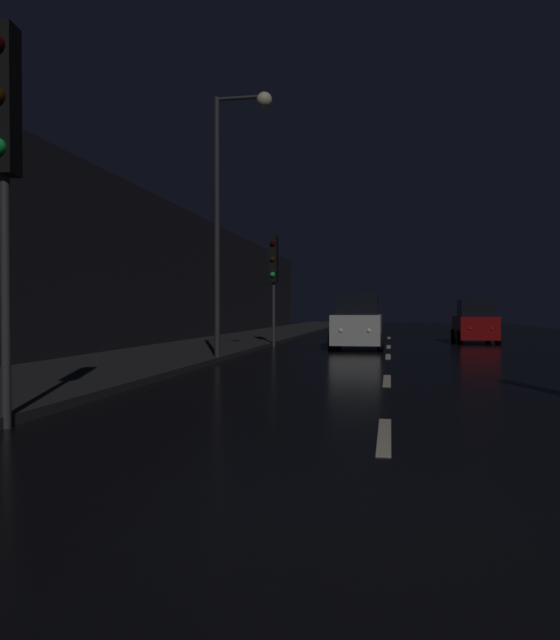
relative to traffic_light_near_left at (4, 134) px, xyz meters
name	(u,v)px	position (x,y,z in m)	size (l,w,h in m)	color
ground	(389,343)	(4.77, 21.90, -3.76)	(26.35, 84.00, 0.02)	black
sidewalk_left	(244,339)	(-2.20, 21.90, -3.67)	(4.40, 84.00, 0.15)	#28282B
building_facade_left	(167,275)	(-4.80, 18.40, -0.69)	(0.80, 63.00, 6.13)	black
lane_centerline	(388,357)	(4.77, 12.88, -3.74)	(0.16, 28.24, 0.01)	beige
traffic_light_near_left	(4,134)	(0.00, 0.00, 0.00)	(0.35, 0.48, 5.13)	#38383A
traffic_light_far_left	(274,267)	(0.10, 17.67, -0.48)	(0.32, 0.47, 4.55)	#38383A
streetlamp_overhead	(232,187)	(0.34, 10.04, 1.31)	(1.70, 0.44, 7.71)	#2D2D30
car_approaching_headlights	(358,323)	(3.59, 16.90, -2.76)	(1.99, 4.31, 2.17)	silver
car_parked_right_far	(475,323)	(8.65, 22.05, -2.84)	(1.82, 3.94, 1.98)	maroon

